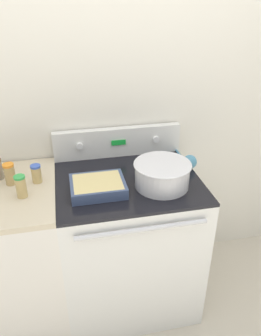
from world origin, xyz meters
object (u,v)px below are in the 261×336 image
at_px(casserole_dish, 98,186).
at_px(spice_jar_blue_cap, 36,174).
at_px(ladle, 189,161).
at_px(spice_jar_orange_cap, 10,174).
at_px(spice_jar_green_cap, 21,186).
at_px(mixing_bowl, 162,173).

distance_m(casserole_dish, spice_jar_blue_cap, 0.35).
relative_size(ladle, spice_jar_orange_cap, 2.48).
bearing_deg(casserole_dish, ladle, 14.93).
bearing_deg(spice_jar_blue_cap, casserole_dish, -24.65).
relative_size(casserole_dish, spice_jar_orange_cap, 2.38).
bearing_deg(ladle, casserole_dish, -165.07).
height_order(casserole_dish, ladle, ladle).
xyz_separation_m(casserole_dish, ladle, (0.57, 0.15, 0.01)).
distance_m(ladle, spice_jar_orange_cap, 1.02).
bearing_deg(spice_jar_green_cap, ladle, 8.37).
bearing_deg(spice_jar_orange_cap, casserole_dish, -18.70).
height_order(spice_jar_green_cap, spice_jar_orange_cap, same).
bearing_deg(ladle, spice_jar_green_cap, -171.63).
distance_m(mixing_bowl, spice_jar_green_cap, 0.73).
xyz_separation_m(mixing_bowl, spice_jar_green_cap, (-0.73, 0.03, -0.00)).
distance_m(mixing_bowl, ladle, 0.28).
bearing_deg(spice_jar_green_cap, mixing_bowl, -2.08).
bearing_deg(ladle, mixing_bowl, -142.92).
distance_m(spice_jar_blue_cap, spice_jar_orange_cap, 0.14).
height_order(spice_jar_blue_cap, spice_jar_orange_cap, spice_jar_orange_cap).
height_order(mixing_bowl, ladle, mixing_bowl).
bearing_deg(ladle, spice_jar_orange_cap, 179.87).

